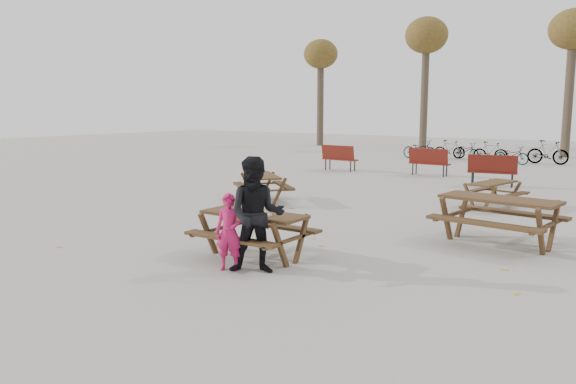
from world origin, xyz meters
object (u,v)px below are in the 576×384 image
Objects in this scene: child at (229,232)px; picnic_table_east at (498,222)px; adult at (257,215)px; picnic_table_north at (263,188)px; soda_bottle at (251,209)px; food_tray at (266,215)px; picnic_table_far at (492,195)px; main_picnic_table at (254,224)px.

child is 5.02m from picnic_table_east.
adult reaches higher than picnic_table_east.
adult is 6.61m from picnic_table_north.
picnic_table_east is at bearing 29.71° from child.
soda_bottle reaches higher than picnic_table_north.
picnic_table_far is at bearing 77.06° from food_tray.
main_picnic_table is at bearing 103.15° from soda_bottle.
soda_bottle is 5.88m from picnic_table_north.
soda_bottle is (0.02, -0.10, 0.26)m from main_picnic_table.
picnic_table_east is 1.21× the size of picnic_table_north.
food_tray is 4.38m from picnic_table_east.
food_tray is 0.29m from soda_bottle.
child is 8.15m from picnic_table_far.
main_picnic_table is 0.78m from child.
adult is 1.16× the size of picnic_table_far.
main_picnic_table reaches higher than picnic_table_far.
picnic_table_north is (-3.49, 5.45, -0.24)m from child.
soda_bottle is 0.10× the size of adult.
adult reaches higher than picnic_table_far.
child is 0.59× the size of picnic_table_east.
picnic_table_north is at bearing 125.74° from main_picnic_table.
picnic_table_far is at bearing 53.19° from child.
picnic_table_far is at bearing 65.88° from picnic_table_north.
adult is (0.55, -0.63, 0.30)m from main_picnic_table.
food_tray is 0.09× the size of picnic_table_east.
soda_bottle is 0.14× the size of child.
picnic_table_east is (3.00, 4.03, -0.16)m from child.
main_picnic_table is 10.00× the size of food_tray.
child is (0.13, -0.77, 0.02)m from main_picnic_table.
food_tray is 0.60m from adult.
adult is at bearing -48.90° from main_picnic_table.
soda_bottle reaches higher than main_picnic_table.
soda_bottle is 0.75m from adult.
picnic_table_east is (3.12, 3.26, -0.15)m from main_picnic_table.
food_tray is at bearing 81.23° from adult.
soda_bottle is 0.10× the size of picnic_table_north.
food_tray is 0.15× the size of child.
picnic_table_far is at bearing 113.63° from picnic_table_east.
picnic_table_far is (1.43, 7.79, -0.56)m from adult.
main_picnic_table is at bearing 75.56° from child.
child is 6.48m from picnic_table_north.
main_picnic_table is 1.06× the size of picnic_table_north.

